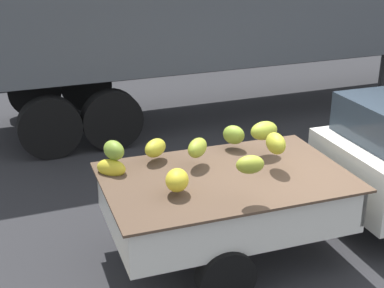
{
  "coord_description": "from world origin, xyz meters",
  "views": [
    {
      "loc": [
        -3.68,
        -4.93,
        3.73
      ],
      "look_at": [
        -1.48,
        0.46,
        1.39
      ],
      "focal_mm": 50.96,
      "sensor_mm": 36.0,
      "label": 1
    }
  ],
  "objects": [
    {
      "name": "pickup_truck",
      "position": [
        0.74,
        0.04,
        0.88
      ],
      "size": [
        5.0,
        1.98,
        1.7
      ],
      "rotation": [
        0.0,
        0.0,
        -0.05
      ],
      "color": "silver",
      "rests_on": "ground"
    },
    {
      "name": "curb_strip",
      "position": [
        0.0,
        8.89,
        0.08
      ],
      "size": [
        80.0,
        0.8,
        0.16
      ],
      "primitive_type": "cube",
      "color": "gray",
      "rests_on": "ground"
    },
    {
      "name": "ground",
      "position": [
        0.0,
        0.0,
        0.0
      ],
      "size": [
        220.0,
        220.0,
        0.0
      ],
      "primitive_type": "plane",
      "color": "#28282B"
    }
  ]
}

